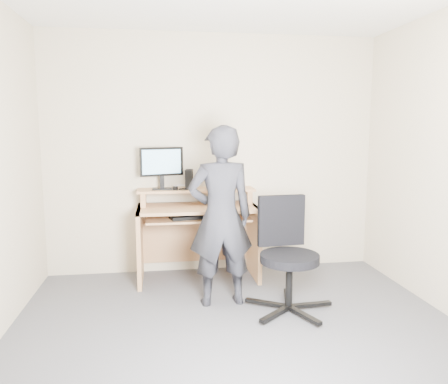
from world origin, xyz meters
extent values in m
plane|color=#5A5A5F|center=(0.00, 0.00, 0.00)|extent=(3.50, 3.50, 0.00)
cube|color=#BBAA95|center=(0.00, 1.75, 1.25)|extent=(3.50, 0.02, 2.50)
cube|color=tan|center=(-0.78, 1.45, 0.38)|extent=(0.04, 0.60, 0.75)
cube|color=tan|center=(0.38, 1.45, 0.38)|extent=(0.04, 0.60, 0.75)
cube|color=tan|center=(-0.20, 1.45, 0.73)|extent=(1.20, 0.60, 0.03)
cube|color=tan|center=(-0.20, 1.37, 0.64)|extent=(1.02, 0.38, 0.02)
cube|color=tan|center=(-0.74, 1.60, 0.82)|extent=(0.05, 0.28, 0.15)
cube|color=tan|center=(0.34, 1.60, 0.82)|extent=(0.05, 0.28, 0.15)
cube|color=tan|center=(-0.20, 1.60, 0.90)|extent=(1.20, 0.30, 0.02)
cube|color=tan|center=(-0.20, 1.74, 0.42)|extent=(1.20, 0.03, 0.65)
cube|color=black|center=(-0.55, 1.59, 0.92)|extent=(0.20, 0.13, 0.01)
cube|color=black|center=(-0.55, 1.61, 0.99)|extent=(0.05, 0.04, 0.13)
cube|color=black|center=(-0.55, 1.59, 1.19)|extent=(0.44, 0.18, 0.29)
cube|color=#90D1FA|center=(-0.55, 1.57, 1.19)|extent=(0.38, 0.14, 0.24)
cube|color=black|center=(-0.27, 1.60, 1.01)|extent=(0.09, 0.14, 0.20)
cylinder|color=#B5B5BA|center=(-0.06, 1.60, 0.99)|extent=(0.09, 0.09, 0.17)
cube|color=black|center=(-0.03, 1.59, 0.92)|extent=(0.08, 0.14, 0.01)
cube|color=black|center=(-0.42, 1.53, 0.93)|extent=(0.06, 0.05, 0.03)
torus|color=silver|center=(-0.35, 1.64, 0.92)|extent=(0.16, 0.16, 0.06)
cube|color=black|center=(-0.25, 1.36, 0.67)|extent=(0.49, 0.28, 0.03)
ellipsoid|color=black|center=(0.09, 1.35, 0.77)|extent=(0.11, 0.09, 0.04)
cube|color=black|center=(0.68, 0.54, 0.04)|extent=(0.38, 0.08, 0.03)
cube|color=black|center=(0.53, 0.71, 0.04)|extent=(0.14, 0.37, 0.03)
cube|color=black|center=(0.31, 0.62, 0.04)|extent=(0.34, 0.24, 0.03)
cube|color=black|center=(0.33, 0.39, 0.04)|extent=(0.32, 0.28, 0.03)
cube|color=black|center=(0.55, 0.34, 0.04)|extent=(0.19, 0.36, 0.03)
cylinder|color=black|center=(0.48, 0.52, 0.25)|extent=(0.06, 0.06, 0.39)
cylinder|color=black|center=(0.48, 0.52, 0.46)|extent=(0.49, 0.49, 0.07)
cube|color=black|center=(0.46, 0.74, 0.74)|extent=(0.42, 0.09, 0.44)
imported|color=black|center=(-0.06, 0.78, 0.78)|extent=(0.59, 0.41, 1.55)
camera|label=1|loc=(-0.57, -2.86, 1.53)|focal=35.00mm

